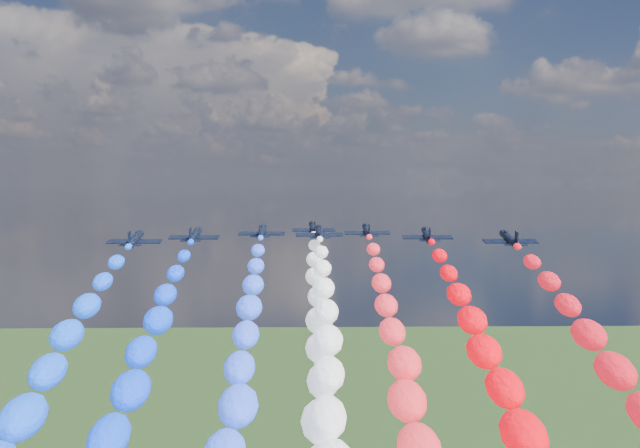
{
  "coord_description": "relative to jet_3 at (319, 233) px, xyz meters",
  "views": [
    {
      "loc": [
        -3.12,
        -138.17,
        100.31
      ],
      "look_at": [
        0.0,
        4.0,
        92.9
      ],
      "focal_mm": 43.62,
      "sensor_mm": 36.0,
      "label": 1
    }
  ],
  "objects": [
    {
      "name": "jet_7",
      "position": [
        31.99,
        -17.63,
        0.0
      ],
      "size": [
        9.14,
        12.47,
        4.71
      ],
      "primitive_type": null,
      "rotation": [
        0.17,
        0.0,
        0.01
      ],
      "color": "black"
    },
    {
      "name": "trail_3",
      "position": [
        0.0,
        -58.36,
        -18.06
      ],
      "size": [
        5.95,
        112.55,
        40.31
      ],
      "primitive_type": null,
      "color": "white"
    },
    {
      "name": "jet_1",
      "position": [
        -22.93,
        -6.77,
        0.0
      ],
      "size": [
        9.48,
        12.72,
        4.71
      ],
      "primitive_type": null,
      "rotation": [
        0.17,
        0.0,
        -0.04
      ],
      "color": "black"
    },
    {
      "name": "jet_0",
      "position": [
        -31.64,
        -16.64,
        0.0
      ],
      "size": [
        9.08,
        12.43,
        4.71
      ],
      "primitive_type": null,
      "rotation": [
        0.17,
        0.0,
        0.0
      ],
      "color": "black"
    },
    {
      "name": "trail_6",
      "position": [
        19.61,
        -65.63,
        -18.06
      ],
      "size": [
        5.95,
        112.55,
        40.31
      ],
      "primitive_type": null,
      "color": "#F8030E"
    },
    {
      "name": "trail_4",
      "position": [
        -0.96,
        -43.31,
        -18.06
      ],
      "size": [
        5.95,
        112.55,
        40.31
      ],
      "primitive_type": null,
      "color": "silver"
    },
    {
      "name": "jet_4",
      "position": [
        -0.96,
        15.05,
        0.0
      ],
      "size": [
        9.85,
        12.97,
        4.71
      ],
      "primitive_type": null,
      "rotation": [
        0.17,
        0.0,
        0.07
      ],
      "color": "black"
    },
    {
      "name": "trail_1",
      "position": [
        -22.93,
        -65.14,
        -18.06
      ],
      "size": [
        5.95,
        112.55,
        40.31
      ],
      "primitive_type": null,
      "color": "#0C3BF8"
    },
    {
      "name": "jet_5",
      "position": [
        9.66,
        5.68,
        0.0
      ],
      "size": [
        9.16,
        12.49,
        4.71
      ],
      "primitive_type": null,
      "rotation": [
        0.17,
        0.0,
        0.01
      ],
      "color": "black"
    },
    {
      "name": "jet_6",
      "position": [
        19.61,
        -7.27,
        0.0
      ],
      "size": [
        9.63,
        12.82,
        4.71
      ],
      "primitive_type": null,
      "rotation": [
        0.17,
        0.0,
        -0.05
      ],
      "color": "black"
    },
    {
      "name": "jet_2",
      "position": [
        -11.21,
        3.79,
        0.0
      ],
      "size": [
        9.64,
        12.83,
        4.71
      ],
      "primitive_type": null,
      "rotation": [
        0.17,
        0.0,
        -0.05
      ],
      "color": "black"
    },
    {
      "name": "jet_3",
      "position": [
        0.0,
        0.0,
        0.0
      ],
      "size": [
        9.21,
        12.52,
        4.71
      ],
      "primitive_type": null,
      "rotation": [
        0.17,
        0.0,
        0.01
      ],
      "color": "black"
    },
    {
      "name": "trail_2",
      "position": [
        -11.21,
        -54.57,
        -18.06
      ],
      "size": [
        5.95,
        112.55,
        40.31
      ],
      "primitive_type": null,
      "color": "#2B50FD"
    },
    {
      "name": "trail_5",
      "position": [
        9.66,
        -52.69,
        -18.06
      ],
      "size": [
        5.95,
        112.55,
        40.31
      ],
      "primitive_type": null,
      "color": "red"
    }
  ]
}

